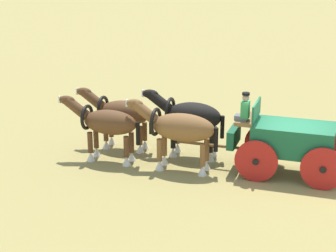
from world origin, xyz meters
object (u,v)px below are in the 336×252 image
(draft_horse_rear_off, at_px, (190,117))
(draft_horse_lead_off, at_px, (121,114))
(draft_horse_rear_near, at_px, (179,129))
(draft_horse_lead_near, at_px, (106,124))
(show_wagon, at_px, (288,140))

(draft_horse_rear_off, bearing_deg, draft_horse_lead_off, 22.43)
(draft_horse_rear_near, height_order, draft_horse_lead_near, draft_horse_rear_near)
(draft_horse_lead_near, bearing_deg, draft_horse_rear_near, -157.57)
(show_wagon, xyz_separation_m, draft_horse_lead_near, (5.37, 2.91, 0.13))
(draft_horse_rear_near, height_order, draft_horse_rear_off, draft_horse_rear_off)
(draft_horse_rear_near, bearing_deg, draft_horse_lead_near, 22.43)
(show_wagon, height_order, draft_horse_rear_near, show_wagon)
(draft_horse_rear_off, bearing_deg, draft_horse_lead_near, 48.83)
(show_wagon, distance_m, draft_horse_rear_near, 3.53)
(draft_horse_rear_near, xyz_separation_m, draft_horse_lead_near, (2.42, 1.00, -0.09))
(show_wagon, bearing_deg, draft_horse_lead_off, 16.27)
(show_wagon, relative_size, draft_horse_rear_near, 1.82)
(draft_horse_lead_near, height_order, draft_horse_lead_off, draft_horse_lead_near)
(draft_horse_rear_off, height_order, draft_horse_lead_off, draft_horse_rear_off)
(draft_horse_lead_off, bearing_deg, draft_horse_lead_near, 112.21)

